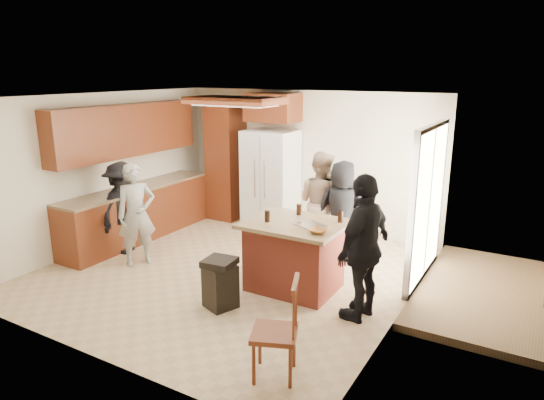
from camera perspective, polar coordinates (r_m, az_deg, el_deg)
The scene contains 12 objects.
person_front_left at distance 7.45m, azimuth -15.65°, elevation -1.68°, with size 0.56×0.41×1.54m, color gray.
person_behind_left at distance 7.67m, azimuth 5.75°, elevation -0.31°, with size 0.80×0.49×1.64m, color tan.
person_behind_right at distance 7.40m, azimuth 8.22°, elevation -1.32°, with size 0.76×0.49×1.55m, color black.
person_side_right at distance 5.68m, azimuth 10.76°, elevation -5.54°, with size 1.02×0.52×1.74m, color black.
person_counter at distance 8.01m, azimuth -17.17°, elevation -0.89°, with size 0.95×0.44×1.47m, color black.
left_cabinetry at distance 8.58m, azimuth -15.92°, elevation 1.76°, with size 0.64×3.00×2.30m.
back_wall_units at distance 9.28m, azimuth -4.13°, elevation 5.93°, with size 1.80×0.60×2.45m.
refrigerator at distance 8.89m, azimuth -0.17°, elevation 2.42°, with size 0.90×0.76×1.80m.
kitchen_island at distance 6.46m, azimuth 2.64°, elevation -6.46°, with size 1.28×1.03×0.93m.
island_items at distance 6.14m, azimuth 4.54°, elevation -2.77°, with size 0.92×0.73×0.15m.
trash_bin at distance 6.05m, azimuth -6.11°, elevation -9.67°, with size 0.44×0.44×0.63m.
spindle_chair at distance 4.71m, azimuth 0.55°, elevation -15.38°, with size 0.55×0.55×0.99m.
Camera 1 is at (3.82, -5.38, 2.84)m, focal length 32.00 mm.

